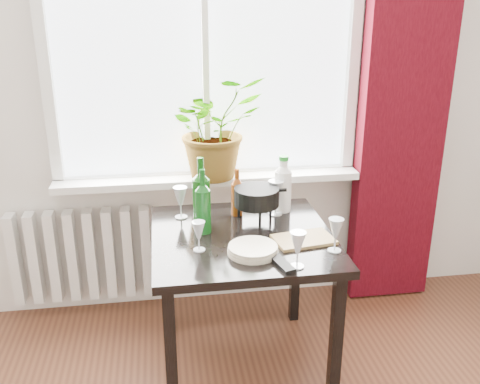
{
  "coord_description": "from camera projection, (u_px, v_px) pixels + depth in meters",
  "views": [
    {
      "loc": [
        -0.26,
        -0.72,
        1.81
      ],
      "look_at": [
        0.09,
        1.55,
        0.96
      ],
      "focal_mm": 40.0,
      "sensor_mm": 36.0,
      "label": 1
    }
  ],
  "objects": [
    {
      "name": "wineglass_back_center",
      "position": [
        276.0,
        197.0,
        2.73
      ],
      "size": [
        0.1,
        0.1,
        0.19
      ],
      "primitive_type": null,
      "rotation": [
        0.0,
        0.0,
        0.35
      ],
      "color": "silver",
      "rests_on": "table"
    },
    {
      "name": "radiator",
      "position": [
        82.0,
        255.0,
        3.12
      ],
      "size": [
        0.8,
        0.1,
        0.55
      ],
      "color": "silver",
      "rests_on": "ground"
    },
    {
      "name": "curtain",
      "position": [
        405.0,
        91.0,
        3.01
      ],
      "size": [
        0.5,
        0.12,
        2.56
      ],
      "color": "#33040B",
      "rests_on": "ground"
    },
    {
      "name": "wineglass_back_left",
      "position": [
        181.0,
        202.0,
        2.7
      ],
      "size": [
        0.08,
        0.08,
        0.17
      ],
      "primitive_type": null,
      "rotation": [
        0.0,
        0.0,
        0.18
      ],
      "color": "silver",
      "rests_on": "table"
    },
    {
      "name": "wine_bottle_right",
      "position": [
        203.0,
        201.0,
        2.51
      ],
      "size": [
        0.09,
        0.09,
        0.32
      ],
      "primitive_type": null,
      "rotation": [
        0.0,
        0.0,
        0.19
      ],
      "color": "#0D4412",
      "rests_on": "table"
    },
    {
      "name": "wineglass_front_left",
      "position": [
        199.0,
        236.0,
        2.35
      ],
      "size": [
        0.07,
        0.07,
        0.14
      ],
      "primitive_type": null,
      "rotation": [
        0.0,
        0.0,
        -0.1
      ],
      "color": "silver",
      "rests_on": "table"
    },
    {
      "name": "tv_remote",
      "position": [
        282.0,
        263.0,
        2.24
      ],
      "size": [
        0.09,
        0.17,
        0.02
      ],
      "primitive_type": "cube",
      "rotation": [
        0.0,
        0.0,
        0.26
      ],
      "color": "black",
      "rests_on": "table"
    },
    {
      "name": "window",
      "position": [
        204.0,
        36.0,
        2.84
      ],
      "size": [
        1.72,
        0.08,
        1.62
      ],
      "color": "white",
      "rests_on": "ground"
    },
    {
      "name": "cleaning_bottle",
      "position": [
        283.0,
        183.0,
        2.76
      ],
      "size": [
        0.09,
        0.09,
        0.31
      ],
      "primitive_type": null,
      "rotation": [
        0.0,
        0.0,
        0.07
      ],
      "color": "white",
      "rests_on": "table"
    },
    {
      "name": "windowsill",
      "position": [
        209.0,
        178.0,
        3.04
      ],
      "size": [
        1.72,
        0.2,
        0.04
      ],
      "color": "white",
      "rests_on": "ground"
    },
    {
      "name": "cutting_board",
      "position": [
        304.0,
        239.0,
        2.47
      ],
      "size": [
        0.29,
        0.21,
        0.01
      ],
      "primitive_type": "cube",
      "rotation": [
        0.0,
        0.0,
        0.16
      ],
      "color": "#9A7945",
      "rests_on": "table"
    },
    {
      "name": "table",
      "position": [
        242.0,
        252.0,
        2.56
      ],
      "size": [
        0.85,
        0.85,
        0.74
      ],
      "color": "black",
      "rests_on": "ground"
    },
    {
      "name": "wine_bottle_left",
      "position": [
        201.0,
        192.0,
        2.55
      ],
      "size": [
        0.1,
        0.1,
        0.36
      ],
      "primitive_type": null,
      "rotation": [
        0.0,
        0.0,
        -0.19
      ],
      "color": "#0C3E0C",
      "rests_on": "table"
    },
    {
      "name": "bottle_amber",
      "position": [
        237.0,
        192.0,
        2.72
      ],
      "size": [
        0.07,
        0.07,
        0.25
      ],
      "primitive_type": null,
      "rotation": [
        0.0,
        0.0,
        0.17
      ],
      "color": "#70300C",
      "rests_on": "table"
    },
    {
      "name": "plate_stack",
      "position": [
        253.0,
        250.0,
        2.34
      ],
      "size": [
        0.27,
        0.27,
        0.04
      ],
      "primitive_type": "cylinder",
      "rotation": [
        0.0,
        0.0,
        -0.21
      ],
      "color": "beige",
      "rests_on": "table"
    },
    {
      "name": "fondue_pot",
      "position": [
        256.0,
        204.0,
        2.66
      ],
      "size": [
        0.3,
        0.28,
        0.17
      ],
      "primitive_type": null,
      "rotation": [
        0.0,
        0.0,
        0.23
      ],
      "color": "black",
      "rests_on": "table"
    },
    {
      "name": "potted_plant",
      "position": [
        215.0,
        127.0,
        2.91
      ],
      "size": [
        0.63,
        0.6,
        0.57
      ],
      "primitive_type": "imported",
      "rotation": [
        0.0,
        0.0,
        0.37
      ],
      "color": "#37681B",
      "rests_on": "windowsill"
    },
    {
      "name": "wineglass_far_right",
      "position": [
        335.0,
        235.0,
        2.34
      ],
      "size": [
        0.08,
        0.08,
        0.16
      ],
      "primitive_type": null,
      "rotation": [
        0.0,
        0.0,
        -0.22
      ],
      "color": "silver",
      "rests_on": "table"
    },
    {
      "name": "wineglass_front_right",
      "position": [
        298.0,
        249.0,
        2.21
      ],
      "size": [
        0.07,
        0.07,
        0.16
      ],
      "primitive_type": null,
      "rotation": [
        0.0,
        0.0,
        0.06
      ],
      "color": "white",
      "rests_on": "table"
    }
  ]
}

